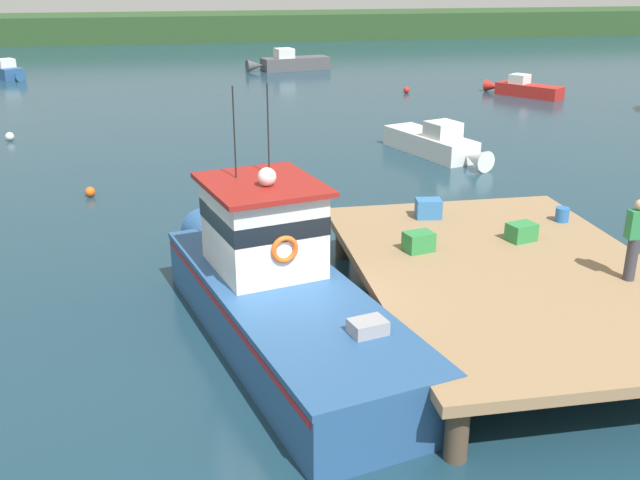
{
  "coord_description": "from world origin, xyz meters",
  "views": [
    {
      "loc": [
        -1.43,
        -12.8,
        6.98
      ],
      "look_at": [
        1.2,
        1.77,
        1.4
      ],
      "focal_mm": 41.43,
      "sensor_mm": 36.0,
      "label": 1
    }
  ],
  "objects_px": {
    "crate_single_by_cleat": "(428,208)",
    "crate_stack_mid_dock": "(521,232)",
    "moored_boat_far_left": "(436,144)",
    "mooring_buoy_channel_marker": "(90,192)",
    "main_fishing_boat": "(276,288)",
    "moored_boat_outer_mooring": "(5,71)",
    "moored_boat_far_right": "(524,89)",
    "moored_boat_mid_harbor": "(290,63)",
    "mooring_buoy_spare_mooring": "(407,90)",
    "mooring_buoy_outer": "(10,136)",
    "crate_single_far": "(419,242)",
    "deckhand_by_the_boat": "(635,238)",
    "bait_bucket": "(562,215)"
  },
  "relations": [
    {
      "from": "moored_boat_far_left",
      "to": "mooring_buoy_channel_marker",
      "type": "height_order",
      "value": "moored_boat_far_left"
    },
    {
      "from": "crate_single_far",
      "to": "mooring_buoy_outer",
      "type": "height_order",
      "value": "crate_single_far"
    },
    {
      "from": "crate_single_far",
      "to": "moored_boat_far_left",
      "type": "distance_m",
      "value": 13.32
    },
    {
      "from": "main_fishing_boat",
      "to": "moored_boat_far_right",
      "type": "height_order",
      "value": "main_fishing_boat"
    },
    {
      "from": "mooring_buoy_spare_mooring",
      "to": "moored_boat_outer_mooring",
      "type": "bearing_deg",
      "value": 156.36
    },
    {
      "from": "mooring_buoy_outer",
      "to": "mooring_buoy_channel_marker",
      "type": "distance_m",
      "value": 9.7
    },
    {
      "from": "bait_bucket",
      "to": "main_fishing_boat",
      "type": "bearing_deg",
      "value": -162.89
    },
    {
      "from": "moored_boat_far_left",
      "to": "mooring_buoy_outer",
      "type": "relative_size",
      "value": 15.27
    },
    {
      "from": "moored_boat_mid_harbor",
      "to": "mooring_buoy_spare_mooring",
      "type": "height_order",
      "value": "moored_boat_mid_harbor"
    },
    {
      "from": "moored_boat_far_right",
      "to": "mooring_buoy_outer",
      "type": "distance_m",
      "value": 26.72
    },
    {
      "from": "mooring_buoy_spare_mooring",
      "to": "mooring_buoy_outer",
      "type": "relative_size",
      "value": 1.0
    },
    {
      "from": "crate_single_by_cleat",
      "to": "moored_boat_far_right",
      "type": "distance_m",
      "value": 26.03
    },
    {
      "from": "bait_bucket",
      "to": "mooring_buoy_channel_marker",
      "type": "height_order",
      "value": "bait_bucket"
    },
    {
      "from": "crate_stack_mid_dock",
      "to": "crate_single_far",
      "type": "bearing_deg",
      "value": -175.09
    },
    {
      "from": "main_fishing_boat",
      "to": "crate_single_far",
      "type": "xyz_separation_m",
      "value": [
        3.19,
        0.96,
        0.4
      ]
    },
    {
      "from": "main_fishing_boat",
      "to": "crate_stack_mid_dock",
      "type": "bearing_deg",
      "value": 11.72
    },
    {
      "from": "deckhand_by_the_boat",
      "to": "mooring_buoy_spare_mooring",
      "type": "relative_size",
      "value": 4.54
    },
    {
      "from": "deckhand_by_the_boat",
      "to": "moored_boat_far_left",
      "type": "xyz_separation_m",
      "value": [
        1.07,
        14.65,
        -1.58
      ]
    },
    {
      "from": "main_fishing_boat",
      "to": "deckhand_by_the_boat",
      "type": "height_order",
      "value": "main_fishing_boat"
    },
    {
      "from": "mooring_buoy_spare_mooring",
      "to": "mooring_buoy_outer",
      "type": "distance_m",
      "value": 21.56
    },
    {
      "from": "moored_boat_outer_mooring",
      "to": "moored_boat_mid_harbor",
      "type": "distance_m",
      "value": 18.62
    },
    {
      "from": "crate_single_by_cleat",
      "to": "crate_single_far",
      "type": "bearing_deg",
      "value": -113.34
    },
    {
      "from": "moored_boat_far_left",
      "to": "mooring_buoy_outer",
      "type": "xyz_separation_m",
      "value": [
        -16.68,
        5.61,
        -0.29
      ]
    },
    {
      "from": "bait_bucket",
      "to": "moored_boat_far_right",
      "type": "xyz_separation_m",
      "value": [
        9.92,
        23.39,
        -0.97
      ]
    },
    {
      "from": "crate_single_by_cleat",
      "to": "crate_stack_mid_dock",
      "type": "xyz_separation_m",
      "value": [
        1.54,
        -1.87,
        -0.03
      ]
    },
    {
      "from": "crate_stack_mid_dock",
      "to": "moored_boat_mid_harbor",
      "type": "bearing_deg",
      "value": 89.89
    },
    {
      "from": "crate_stack_mid_dock",
      "to": "moored_boat_outer_mooring",
      "type": "distance_m",
      "value": 41.34
    },
    {
      "from": "main_fishing_boat",
      "to": "moored_boat_outer_mooring",
      "type": "xyz_separation_m",
      "value": [
        -12.93,
        38.09,
        -0.59
      ]
    },
    {
      "from": "deckhand_by_the_boat",
      "to": "moored_boat_far_left",
      "type": "height_order",
      "value": "deckhand_by_the_boat"
    },
    {
      "from": "crate_single_far",
      "to": "moored_boat_far_left",
      "type": "xyz_separation_m",
      "value": [
        4.64,
        12.45,
        -0.93
      ]
    },
    {
      "from": "crate_single_by_cleat",
      "to": "moored_boat_far_left",
      "type": "relative_size",
      "value": 0.11
    },
    {
      "from": "crate_single_by_cleat",
      "to": "mooring_buoy_spare_mooring",
      "type": "height_order",
      "value": "crate_single_by_cleat"
    },
    {
      "from": "crate_stack_mid_dock",
      "to": "deckhand_by_the_boat",
      "type": "height_order",
      "value": "deckhand_by_the_boat"
    },
    {
      "from": "crate_single_by_cleat",
      "to": "crate_stack_mid_dock",
      "type": "bearing_deg",
      "value": -50.54
    },
    {
      "from": "moored_boat_mid_harbor",
      "to": "moored_boat_far_left",
      "type": "xyz_separation_m",
      "value": [
        2.13,
        -24.96,
        -0.04
      ]
    },
    {
      "from": "crate_single_by_cleat",
      "to": "crate_single_far",
      "type": "relative_size",
      "value": 1.0
    },
    {
      "from": "mooring_buoy_outer",
      "to": "crate_stack_mid_dock",
      "type": "bearing_deg",
      "value": -50.97
    },
    {
      "from": "crate_stack_mid_dock",
      "to": "moored_boat_far_right",
      "type": "height_order",
      "value": "crate_stack_mid_dock"
    },
    {
      "from": "bait_bucket",
      "to": "moored_boat_far_left",
      "type": "bearing_deg",
      "value": 86.44
    },
    {
      "from": "bait_bucket",
      "to": "moored_boat_outer_mooring",
      "type": "relative_size",
      "value": 0.07
    },
    {
      "from": "moored_boat_outer_mooring",
      "to": "moored_boat_far_left",
      "type": "bearing_deg",
      "value": -49.95
    },
    {
      "from": "crate_single_far",
      "to": "mooring_buoy_outer",
      "type": "bearing_deg",
      "value": 123.69
    },
    {
      "from": "main_fishing_boat",
      "to": "moored_boat_mid_harbor",
      "type": "height_order",
      "value": "main_fishing_boat"
    },
    {
      "from": "deckhand_by_the_boat",
      "to": "mooring_buoy_spare_mooring",
      "type": "distance_m",
      "value": 29.26
    },
    {
      "from": "crate_single_far",
      "to": "moored_boat_mid_harbor",
      "type": "distance_m",
      "value": 37.5
    },
    {
      "from": "moored_boat_far_left",
      "to": "main_fishing_boat",
      "type": "bearing_deg",
      "value": -120.27
    },
    {
      "from": "deckhand_by_the_boat",
      "to": "moored_boat_outer_mooring",
      "type": "height_order",
      "value": "deckhand_by_the_boat"
    },
    {
      "from": "crate_single_far",
      "to": "deckhand_by_the_boat",
      "type": "distance_m",
      "value": 4.24
    },
    {
      "from": "bait_bucket",
      "to": "deckhand_by_the_boat",
      "type": "relative_size",
      "value": 0.21
    },
    {
      "from": "deckhand_by_the_boat",
      "to": "mooring_buoy_spare_mooring",
      "type": "xyz_separation_m",
      "value": [
        4.14,
        28.91,
        -1.88
      ]
    }
  ]
}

